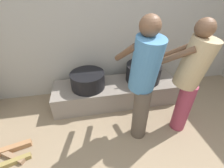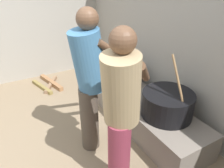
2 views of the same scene
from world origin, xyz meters
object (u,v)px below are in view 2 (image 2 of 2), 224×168
(cooking_pot_secondary, at_px, (120,75))
(cook_in_tan_shirt, at_px, (121,108))
(cook_in_blue_shirt, at_px, (90,76))
(cooking_pot_main, at_px, (167,104))

(cooking_pot_secondary, xyz_separation_m, cook_in_tan_shirt, (1.20, -0.74, 0.38))
(cook_in_blue_shirt, bearing_deg, cooking_pot_main, 66.87)
(cook_in_tan_shirt, bearing_deg, cooking_pot_secondary, 148.43)
(cooking_pot_main, xyz_separation_m, cook_in_blue_shirt, (-0.34, -0.79, 0.39))
(cook_in_blue_shirt, height_order, cook_in_tan_shirt, cook_in_blue_shirt)
(cook_in_tan_shirt, bearing_deg, cook_in_blue_shirt, -179.64)
(cooking_pot_main, xyz_separation_m, cooking_pot_secondary, (-0.94, -0.04, -0.02))
(cooking_pot_secondary, height_order, cook_in_blue_shirt, cook_in_blue_shirt)
(cook_in_blue_shirt, distance_m, cook_in_tan_shirt, 0.59)
(cooking_pot_main, xyz_separation_m, cook_in_tan_shirt, (0.26, -0.78, 0.36))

